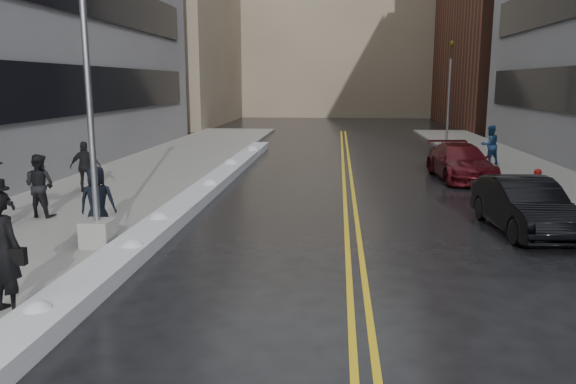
% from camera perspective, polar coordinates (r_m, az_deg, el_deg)
% --- Properties ---
extents(ground, '(160.00, 160.00, 0.00)m').
position_cam_1_polar(ground, '(10.77, -6.49, -9.70)').
color(ground, black).
rests_on(ground, ground).
extents(sidewalk_west, '(5.50, 50.00, 0.15)m').
position_cam_1_polar(sidewalk_west, '(21.67, -16.19, 0.71)').
color(sidewalk_west, gray).
rests_on(sidewalk_west, ground).
extents(sidewalk_east, '(4.00, 50.00, 0.15)m').
position_cam_1_polar(sidewalk_east, '(21.70, 26.39, 0.01)').
color(sidewalk_east, gray).
rests_on(sidewalk_east, ground).
extents(lane_line_left, '(0.12, 50.00, 0.01)m').
position_cam_1_polar(lane_line_left, '(20.22, 5.75, 0.18)').
color(lane_line_left, gold).
rests_on(lane_line_left, ground).
extents(lane_line_right, '(0.12, 50.00, 0.01)m').
position_cam_1_polar(lane_line_right, '(20.22, 6.60, 0.16)').
color(lane_line_right, gold).
rests_on(lane_line_right, ground).
extents(snow_ridge, '(0.90, 30.00, 0.34)m').
position_cam_1_polar(snow_ridge, '(18.78, -8.98, -0.23)').
color(snow_ridge, silver).
rests_on(snow_ridge, ground).
extents(building_west_far, '(14.00, 22.00, 18.00)m').
position_cam_1_polar(building_west_far, '(56.89, -13.48, 16.02)').
color(building_west_far, gray).
rests_on(building_west_far, ground).
extents(building_far, '(36.00, 16.00, 22.00)m').
position_cam_1_polar(building_far, '(70.23, 5.21, 16.91)').
color(building_far, gray).
rests_on(building_far, ground).
extents(lamppost, '(0.65, 0.65, 7.62)m').
position_cam_1_polar(lamppost, '(13.08, -19.31, 4.87)').
color(lamppost, gray).
rests_on(lamppost, sidewalk_west).
extents(fire_hydrant, '(0.26, 0.26, 0.73)m').
position_cam_1_polar(fire_hydrant, '(21.28, 23.99, 1.30)').
color(fire_hydrant, maroon).
rests_on(fire_hydrant, sidewalk_east).
extents(traffic_signal, '(0.16, 0.20, 6.00)m').
position_cam_1_polar(traffic_signal, '(34.46, 16.06, 9.98)').
color(traffic_signal, gray).
rests_on(traffic_signal, sidewalk_east).
extents(pedestrian_fedora, '(0.86, 0.71, 2.01)m').
position_cam_1_polar(pedestrian_fedora, '(10.07, -26.91, -5.42)').
color(pedestrian_fedora, black).
rests_on(pedestrian_fedora, sidewalk_west).
extents(pedestrian_b, '(0.94, 0.78, 1.74)m').
position_cam_1_polar(pedestrian_b, '(16.85, -23.92, 0.60)').
color(pedestrian_b, black).
rests_on(pedestrian_b, sidewalk_west).
extents(pedestrian_c, '(0.91, 0.68, 1.70)m').
position_cam_1_polar(pedestrian_c, '(14.19, -18.79, -0.93)').
color(pedestrian_c, black).
rests_on(pedestrian_c, sidewalk_west).
extents(pedestrian_d, '(1.07, 0.63, 1.71)m').
position_cam_1_polar(pedestrian_d, '(20.19, -19.88, 2.44)').
color(pedestrian_d, black).
rests_on(pedestrian_d, sidewalk_west).
extents(pedestrian_east, '(1.05, 0.94, 1.78)m').
position_cam_1_polar(pedestrian_east, '(26.87, 19.82, 4.51)').
color(pedestrian_east, navy).
rests_on(pedestrian_east, sidewalk_east).
extents(car_black, '(1.84, 4.36, 1.40)m').
position_cam_1_polar(car_black, '(15.62, 22.86, -1.28)').
color(car_black, black).
rests_on(car_black, ground).
extents(car_maroon, '(2.25, 4.93, 1.40)m').
position_cam_1_polar(car_maroon, '(23.35, 17.13, 2.93)').
color(car_maroon, '#3C090E').
rests_on(car_maroon, ground).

